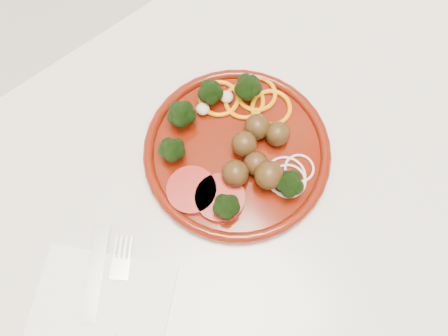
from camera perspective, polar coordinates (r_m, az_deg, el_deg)
counter at (r=1.12m, az=8.87°, el=-3.20°), size 2.40×0.60×0.90m
plate at (r=0.64m, az=1.40°, el=2.20°), size 0.24×0.24×0.05m
napkin at (r=0.62m, az=-14.26°, el=-16.68°), size 0.22×0.22×0.00m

